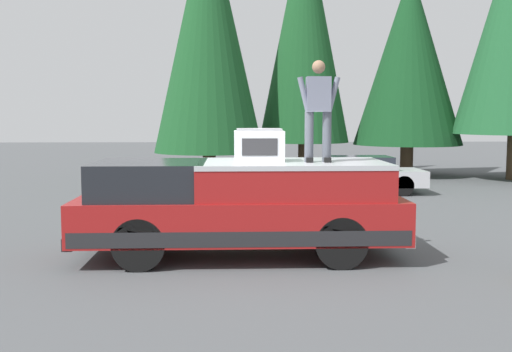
# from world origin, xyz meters

# --- Properties ---
(ground_plane) EXTENTS (90.00, 90.00, 0.00)m
(ground_plane) POSITION_xyz_m (0.00, 0.00, 0.00)
(ground_plane) COLOR #4C4F51
(pickup_truck) EXTENTS (2.01, 5.54, 1.65)m
(pickup_truck) POSITION_xyz_m (0.03, 0.12, 0.87)
(pickup_truck) COLOR maroon
(pickup_truck) RESTS_ON ground
(compressor_unit) EXTENTS (0.65, 0.84, 0.56)m
(compressor_unit) POSITION_xyz_m (0.07, -0.20, 1.93)
(compressor_unit) COLOR silver
(compressor_unit) RESTS_ON pickup_truck
(person_on_truck_bed) EXTENTS (0.29, 0.72, 1.69)m
(person_on_truck_bed) POSITION_xyz_m (-0.14, -1.19, 2.55)
(person_on_truck_bed) COLOR #4C515B
(person_on_truck_bed) RESTS_ON pickup_truck
(parked_car_silver) EXTENTS (1.64, 4.10, 1.16)m
(parked_car_silver) POSITION_xyz_m (8.41, -3.68, 0.58)
(parked_car_silver) COLOR silver
(parked_car_silver) RESTS_ON ground
(conifer_left) EXTENTS (4.33, 4.33, 8.25)m
(conifer_left) POSITION_xyz_m (13.94, -6.84, 4.74)
(conifer_left) COLOR #4C3826
(conifer_left) RESTS_ON ground
(conifer_center_left) EXTENTS (3.61, 3.61, 10.45)m
(conifer_center_left) POSITION_xyz_m (14.05, -2.64, 5.89)
(conifer_center_left) COLOR #4C3826
(conifer_center_left) RESTS_ON ground
(conifer_center_right) EXTENTS (4.08, 4.08, 10.09)m
(conifer_center_right) POSITION_xyz_m (12.43, 1.10, 5.57)
(conifer_center_right) COLOR #4C3826
(conifer_center_right) RESTS_ON ground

